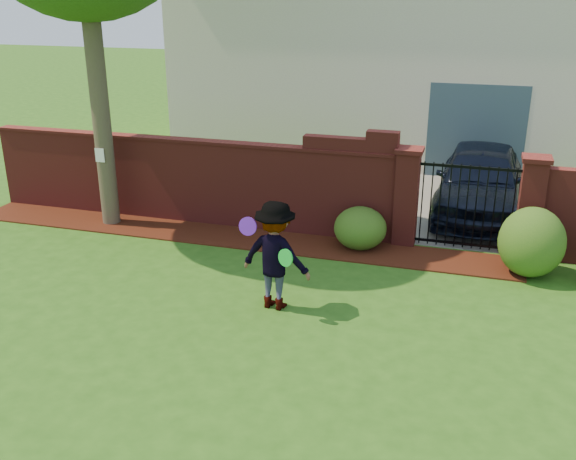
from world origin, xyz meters
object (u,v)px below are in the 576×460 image
(man, at_px, (274,256))
(frisbee_green, at_px, (286,258))
(frisbee_purple, at_px, (248,226))
(car, at_px, (479,184))

(man, height_order, frisbee_green, man)
(frisbee_purple, distance_m, frisbee_green, 0.76)
(frisbee_purple, bearing_deg, frisbee_green, -18.26)
(frisbee_purple, relative_size, frisbee_green, 1.07)
(frisbee_green, bearing_deg, man, 132.38)
(car, relative_size, frisbee_green, 16.77)
(man, distance_m, frisbee_purple, 0.61)
(man, height_order, frisbee_purple, man)
(car, xyz_separation_m, frisbee_purple, (-3.25, -5.28, 0.57))
(car, height_order, man, man)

